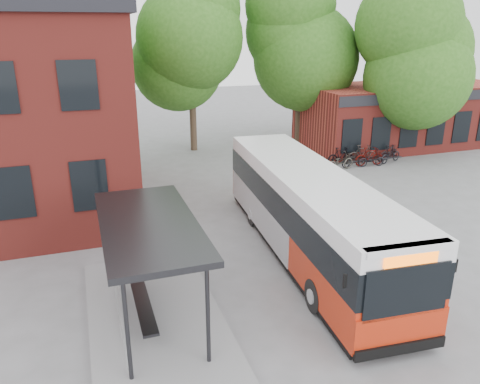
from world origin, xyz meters
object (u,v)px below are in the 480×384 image
object	(u,v)px
bus_shelter	(152,271)
bicycle_5	(362,154)
city_bus	(307,214)
bicycle_7	(389,152)
bicycle_1	(340,156)
bicycle_6	(391,155)
bicycle_0	(340,162)
bicycle_4	(371,159)
bicycle_2	(354,160)
bicycle_3	(369,157)

from	to	relation	value
bus_shelter	bicycle_5	size ratio (longest dim) A/B	3.85
city_bus	bicycle_7	world-z (taller)	city_bus
bicycle_1	bicycle_6	bearing A→B (deg)	-103.52
bus_shelter	bicycle_0	bearing A→B (deg)	41.63
bicycle_0	bicycle_5	world-z (taller)	bicycle_5
bicycle_0	bicycle_4	bearing A→B (deg)	-100.96
city_bus	bicycle_0	bearing A→B (deg)	57.83
bicycle_2	bicycle_4	bearing A→B (deg)	-109.64
bicycle_7	bicycle_0	bearing A→B (deg)	86.90
bicycle_1	bicycle_2	xyz separation A→B (m)	(0.47, -0.69, -0.08)
bus_shelter	bicycle_3	size ratio (longest dim) A/B	3.88
bicycle_7	bicycle_2	bearing A→B (deg)	86.25
bicycle_7	bicycle_3	bearing A→B (deg)	94.19
bicycle_4	bicycle_7	world-z (taller)	bicycle_7
bicycle_7	city_bus	bearing A→B (deg)	115.20
city_bus	bicycle_3	xyz separation A→B (m)	(8.50, 8.90, -0.96)
city_bus	bicycle_2	distance (m)	11.73
bicycle_6	bicycle_7	bearing A→B (deg)	-48.21
bicycle_6	bicycle_7	xyz separation A→B (m)	(0.30, 0.57, -0.01)
bicycle_1	city_bus	bearing A→B (deg)	140.48
bicycle_2	bicycle_6	size ratio (longest dim) A/B	0.94
bicycle_3	bicycle_6	bearing A→B (deg)	-81.74
bicycle_0	bicycle_6	world-z (taller)	bicycle_0
bicycle_6	bicycle_7	size ratio (longest dim) A/B	1.16
bus_shelter	bicycle_3	world-z (taller)	bus_shelter
bicycle_1	bicycle_7	distance (m)	3.35
bicycle_0	bicycle_7	distance (m)	4.09
bicycle_4	bicycle_5	xyz separation A→B (m)	(-0.06, 0.84, 0.13)
bicycle_5	bicycle_6	bearing A→B (deg)	-99.73
bus_shelter	bicycle_2	bearing A→B (deg)	40.04
bicycle_3	bicycle_4	size ratio (longest dim) A/B	1.13
city_bus	bicycle_3	bearing A→B (deg)	50.88
bicycle_0	bicycle_5	size ratio (longest dim) A/B	1.03
bicycle_4	bicycle_6	world-z (taller)	bicycle_6
bicycle_5	bicycle_6	size ratio (longest dim) A/B	1.03
bicycle_2	city_bus	bearing A→B (deg)	133.77
bicycle_6	bicycle_3	bearing A→B (deg)	76.80
bicycle_0	bicycle_3	world-z (taller)	bicycle_3
bicycle_3	bicycle_4	distance (m)	0.23
bus_shelter	bicycle_1	bearing A→B (deg)	42.80
bicycle_6	bicycle_1	bearing A→B (deg)	59.71
bicycle_3	bicycle_1	bearing A→B (deg)	64.35
bicycle_3	bicycle_6	distance (m)	1.61
city_bus	bicycle_4	size ratio (longest dim) A/B	7.43
bicycle_4	bicycle_5	bearing A→B (deg)	8.09
city_bus	bicycle_1	size ratio (longest dim) A/B	6.85
bicycle_2	bicycle_5	bearing A→B (deg)	-63.65
city_bus	bicycle_4	world-z (taller)	city_bus
bicycle_0	bicycle_1	xyz separation A→B (m)	(0.60, 1.01, 0.03)
bus_shelter	bicycle_6	size ratio (longest dim) A/B	3.96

